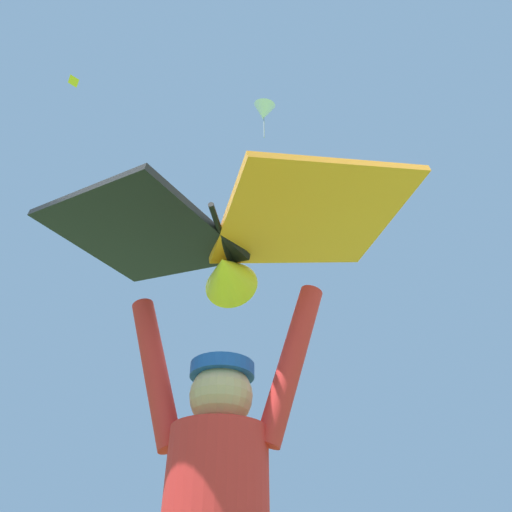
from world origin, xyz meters
TOP-DOWN VIEW (x-y plane):
  - held_stunt_kite at (-0.27, -0.22)m, footprint 1.75×0.99m
  - distant_kite_yellow_overhead_distant at (-9.67, 10.21)m, footprint 0.53×0.53m
  - distant_kite_white_high_right at (-0.57, 12.86)m, footprint 1.60×1.68m
  - distant_kite_red_mid_right at (-8.74, 19.19)m, footprint 1.31×1.18m
  - distant_kite_green_high_left at (0.25, 15.26)m, footprint 0.60×0.68m

SIDE VIEW (x-z plane):
  - held_stunt_kite at x=-0.27m, z-range 1.97..2.37m
  - distant_kite_green_high_left at x=0.25m, z-range 17.76..18.71m
  - distant_kite_yellow_overhead_distant at x=-9.67m, z-range 20.74..20.95m
  - distant_kite_white_high_right at x=-0.57m, z-range 19.87..22.64m
  - distant_kite_red_mid_right at x=-8.74m, z-range 20.75..22.84m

